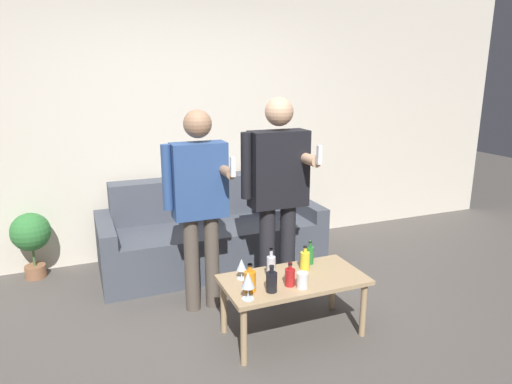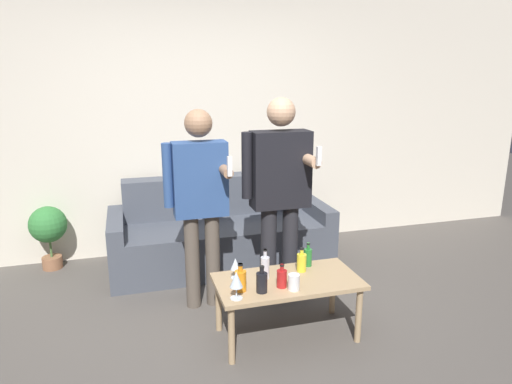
# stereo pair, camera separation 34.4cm
# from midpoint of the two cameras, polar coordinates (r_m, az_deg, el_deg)

# --- Properties ---
(ground_plane) EXTENTS (16.00, 16.00, 0.00)m
(ground_plane) POSITION_cam_midpoint_polar(r_m,az_deg,el_deg) (3.23, 2.21, -19.68)
(ground_plane) COLOR #514C47
(wall_back) EXTENTS (8.00, 0.06, 2.70)m
(wall_back) POSITION_cam_midpoint_polar(r_m,az_deg,el_deg) (4.69, -5.60, 8.80)
(wall_back) COLOR beige
(wall_back) RESTS_ON ground_plane
(couch) EXTENTS (2.09, 0.83, 0.83)m
(couch) POSITION_cam_midpoint_polar(r_m,az_deg,el_deg) (4.48, -2.28, -5.25)
(couch) COLOR #474C56
(couch) RESTS_ON ground_plane
(coffee_table) EXTENTS (1.00, 0.51, 0.44)m
(coffee_table) POSITION_cam_midpoint_polar(r_m,az_deg,el_deg) (3.25, 7.06, -11.68)
(coffee_table) COLOR tan
(coffee_table) RESTS_ON ground_plane
(bottle_orange) EXTENTS (0.07, 0.07, 0.18)m
(bottle_orange) POSITION_cam_midpoint_polar(r_m,az_deg,el_deg) (3.02, 4.07, -11.21)
(bottle_orange) COLOR black
(bottle_orange) RESTS_ON coffee_table
(bottle_green) EXTENTS (0.06, 0.06, 0.18)m
(bottle_green) POSITION_cam_midpoint_polar(r_m,az_deg,el_deg) (3.44, 9.41, -8.04)
(bottle_green) COLOR #23752D
(bottle_green) RESTS_ON coffee_table
(bottle_dark) EXTENTS (0.07, 0.07, 0.18)m
(bottle_dark) POSITION_cam_midpoint_polar(r_m,az_deg,el_deg) (3.34, 8.70, -8.69)
(bottle_dark) COLOR yellow
(bottle_dark) RESTS_ON coffee_table
(bottle_yellow) EXTENTS (0.07, 0.07, 0.16)m
(bottle_yellow) POSITION_cam_midpoint_polar(r_m,az_deg,el_deg) (3.10, 6.49, -10.69)
(bottle_yellow) COLOR #B21E1E
(bottle_yellow) RESTS_ON coffee_table
(bottle_red) EXTENTS (0.08, 0.08, 0.19)m
(bottle_red) POSITION_cam_midpoint_polar(r_m,az_deg,el_deg) (3.03, 1.36, -11.02)
(bottle_red) COLOR orange
(bottle_red) RESTS_ON coffee_table
(bottle_clear) EXTENTS (0.06, 0.06, 0.22)m
(bottle_clear) POSITION_cam_midpoint_polar(r_m,az_deg,el_deg) (3.20, 4.26, -9.37)
(bottle_clear) COLOR silver
(bottle_clear) RESTS_ON coffee_table
(wine_glass_near) EXTENTS (0.07, 0.07, 0.15)m
(wine_glass_near) POSITION_cam_midpoint_polar(r_m,az_deg,el_deg) (3.19, 0.53, -9.12)
(wine_glass_near) COLOR silver
(wine_glass_near) RESTS_ON coffee_table
(wine_glass_far) EXTENTS (0.08, 0.08, 0.18)m
(wine_glass_far) POSITION_cam_midpoint_polar(r_m,az_deg,el_deg) (2.91, 0.96, -11.04)
(wine_glass_far) COLOR silver
(wine_glass_far) RESTS_ON coffee_table
(cup_on_table) EXTENTS (0.08, 0.08, 0.11)m
(cup_on_table) POSITION_cam_midpoint_polar(r_m,az_deg,el_deg) (3.08, 8.02, -11.17)
(cup_on_table) COLOR white
(cup_on_table) RESTS_ON coffee_table
(person_standing_left) EXTENTS (0.48, 0.41, 1.57)m
(person_standing_left) POSITION_cam_midpoint_polar(r_m,az_deg,el_deg) (3.48, -4.22, -0.39)
(person_standing_left) COLOR brown
(person_standing_left) RESTS_ON ground_plane
(person_standing_right) EXTENTS (0.54, 0.43, 1.65)m
(person_standing_right) POSITION_cam_midpoint_polar(r_m,az_deg,el_deg) (3.58, 5.73, 0.65)
(person_standing_right) COLOR #232328
(person_standing_right) RESTS_ON ground_plane
(potted_plant) EXTENTS (0.34, 0.34, 0.61)m
(potted_plant) POSITION_cam_midpoint_polar(r_m,az_deg,el_deg) (4.66, -22.65, -4.19)
(potted_plant) COLOR #936042
(potted_plant) RESTS_ON ground_plane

